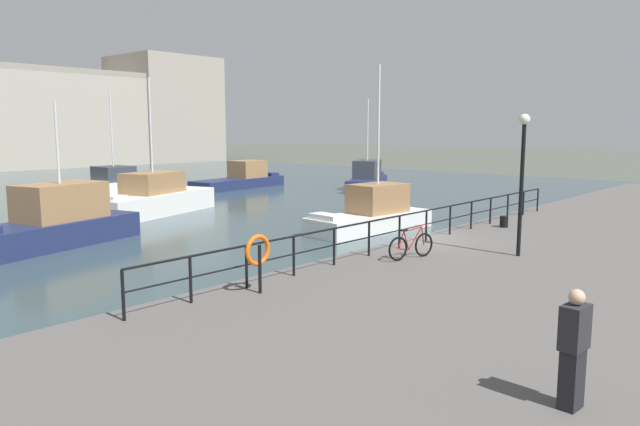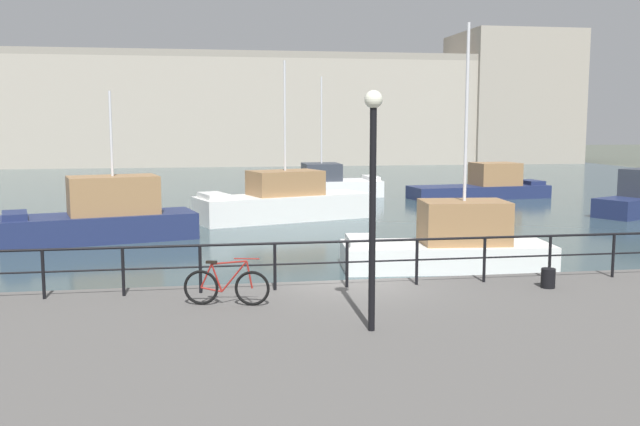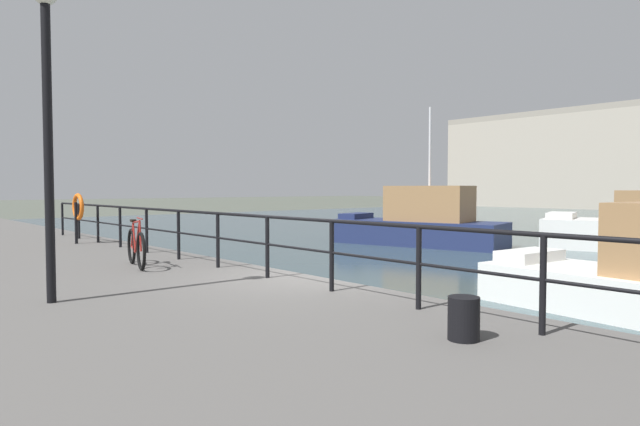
# 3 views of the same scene
# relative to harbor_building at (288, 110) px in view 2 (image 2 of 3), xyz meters

# --- Properties ---
(ground_plane) EXTENTS (240.00, 240.00, 0.00)m
(ground_plane) POSITION_rel_harbor_building_xyz_m (-6.17, -63.10, -5.93)
(ground_plane) COLOR #4C5147
(water_basin) EXTENTS (80.00, 60.00, 0.01)m
(water_basin) POSITION_rel_harbor_building_xyz_m (-6.17, -32.90, -5.93)
(water_basin) COLOR #33474C
(water_basin) RESTS_ON ground_plane
(quay_promenade) EXTENTS (56.00, 13.00, 0.87)m
(quay_promenade) POSITION_rel_harbor_building_xyz_m (-6.17, -69.60, -5.50)
(quay_promenade) COLOR #565451
(quay_promenade) RESTS_ON ground_plane
(harbor_building) EXTENTS (77.07, 11.93, 14.75)m
(harbor_building) POSITION_rel_harbor_building_xyz_m (0.00, 0.00, 0.00)
(harbor_building) COLOR #A89E8E
(harbor_building) RESTS_ON ground_plane
(moored_blue_motorboat) EXTENTS (8.60, 5.01, 7.40)m
(moored_blue_motorboat) POSITION_rel_harbor_building_xyz_m (-5.87, -46.11, -5.05)
(moored_blue_motorboat) COLOR white
(moored_blue_motorboat) RESTS_ON water_basin
(moored_red_daysailer) EXTENTS (8.73, 3.28, 2.13)m
(moored_red_daysailer) POSITION_rel_harbor_building_xyz_m (7.32, -38.36, -5.20)
(moored_red_daysailer) COLOR navy
(moored_red_daysailer) RESTS_ON water_basin
(moored_white_yacht) EXTENTS (7.60, 4.13, 5.77)m
(moored_white_yacht) POSITION_rel_harbor_building_xyz_m (-13.42, -50.86, -4.97)
(moored_white_yacht) COLOR navy
(moored_white_yacht) RESTS_ON water_basin
(moored_small_launch) EXTENTS (6.68, 2.83, 7.57)m
(moored_small_launch) POSITION_rel_harbor_building_xyz_m (-1.95, -58.20, -5.14)
(moored_small_launch) COLOR white
(moored_small_launch) RESTS_ON water_basin
(moored_harbor_tender) EXTENTS (6.00, 2.93, 7.35)m
(moored_harbor_tender) POSITION_rel_harbor_building_xyz_m (-1.76, -35.68, -5.16)
(moored_harbor_tender) COLOR white
(moored_harbor_tender) RESTS_ON water_basin
(quay_railing) EXTENTS (21.28, 0.07, 1.08)m
(quay_railing) POSITION_rel_harbor_building_xyz_m (-7.25, -63.85, -4.32)
(quay_railing) COLOR black
(quay_railing) RESTS_ON quay_promenade
(parked_bicycle) EXTENTS (1.74, 0.46, 0.98)m
(parked_bicycle) POSITION_rel_harbor_building_xyz_m (-9.18, -65.01, -4.67)
(parked_bicycle) COLOR black
(parked_bicycle) RESTS_ON quay_promenade
(mooring_bollard) EXTENTS (0.32, 0.32, 0.44)m
(mooring_bollard) POSITION_rel_harbor_building_xyz_m (-1.97, -64.63, -4.84)
(mooring_bollard) COLOR black
(mooring_bollard) RESTS_ON quay_promenade
(quay_lamp_post) EXTENTS (0.32, 0.32, 4.26)m
(quay_lamp_post) POSITION_rel_harbor_building_xyz_m (-6.68, -67.23, -2.31)
(quay_lamp_post) COLOR black
(quay_lamp_post) RESTS_ON quay_promenade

